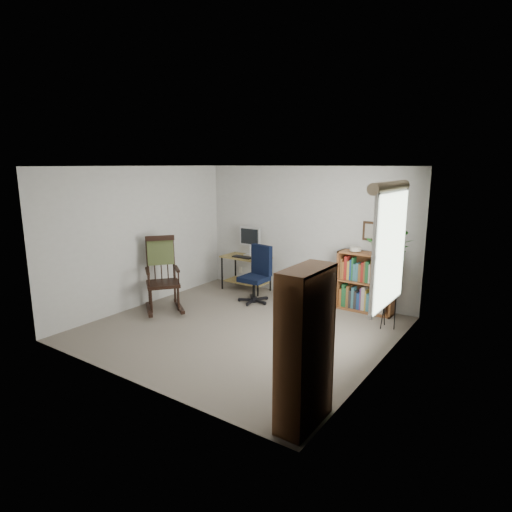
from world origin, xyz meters
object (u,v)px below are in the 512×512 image
Objects in this scene: office_chair at (254,274)px; rocking_chair at (163,274)px; tall_bookshelf at (305,348)px; low_bookshelf at (366,282)px; desk at (246,273)px.

rocking_chair is (-1.01, -1.22, 0.12)m from office_chair.
office_chair is 0.68× the size of tall_bookshelf.
office_chair is 1.03× the size of low_bookshelf.
desk is 0.93× the size of low_bookshelf.
low_bookshelf is (2.38, 0.12, 0.17)m from desk.
rocking_chair is 1.27× the size of low_bookshelf.
office_chair is 1.59m from rocking_chair.
office_chair is at bearing -1.56° from rocking_chair.
desk is 0.61× the size of tall_bookshelf.
tall_bookshelf is (2.48, -2.74, 0.25)m from office_chair.
office_chair is 3.71m from tall_bookshelf.
rocking_chair is at bearing -104.24° from desk.
rocking_chair reaches higher than desk.
desk is 0.90× the size of office_chair.
tall_bookshelf reaches higher than desk.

